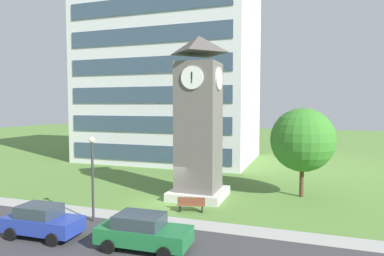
# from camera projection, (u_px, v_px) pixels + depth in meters

# --- Properties ---
(ground_plane) EXTENTS (160.00, 160.00, 0.00)m
(ground_plane) POSITION_uv_depth(u_px,v_px,m) (165.00, 204.00, 23.68)
(ground_plane) COLOR #567F38
(street_asphalt) EXTENTS (120.00, 7.20, 0.01)m
(street_asphalt) POSITION_uv_depth(u_px,v_px,m) (102.00, 247.00, 16.47)
(street_asphalt) COLOR #38383A
(street_asphalt) RESTS_ON ground
(kerb_strip) EXTENTS (120.00, 1.60, 0.01)m
(kerb_strip) POSITION_uv_depth(u_px,v_px,m) (144.00, 218.00, 20.62)
(kerb_strip) COLOR #9E9E99
(kerb_strip) RESTS_ON ground
(office_building) EXTENTS (20.71, 13.96, 25.60)m
(office_building) POSITION_uv_depth(u_px,v_px,m) (171.00, 59.00, 43.03)
(office_building) COLOR silver
(office_building) RESTS_ON ground
(clock_tower) EXTENTS (3.94, 3.94, 11.90)m
(clock_tower) POSITION_uv_depth(u_px,v_px,m) (199.00, 126.00, 24.95)
(clock_tower) COLOR #605B56
(clock_tower) RESTS_ON ground
(park_bench) EXTENTS (1.86, 0.91, 0.88)m
(park_bench) POSITION_uv_depth(u_px,v_px,m) (191.00, 204.00, 21.94)
(park_bench) COLOR brown
(park_bench) RESTS_ON ground
(street_lamp) EXTENTS (0.36, 0.36, 5.04)m
(street_lamp) POSITION_uv_depth(u_px,v_px,m) (92.00, 168.00, 19.87)
(street_lamp) COLOR #333338
(street_lamp) RESTS_ON ground
(tree_by_building) EXTENTS (4.75, 4.75, 6.68)m
(tree_by_building) POSITION_uv_depth(u_px,v_px,m) (302.00, 140.00, 25.26)
(tree_by_building) COLOR #513823
(tree_by_building) RESTS_ON ground
(parked_car_blue) EXTENTS (4.12, 2.00, 1.69)m
(parked_car_blue) POSITION_uv_depth(u_px,v_px,m) (42.00, 221.00, 17.64)
(parked_car_blue) COLOR #23389E
(parked_car_blue) RESTS_ON ground
(parked_car_green) EXTENTS (4.54, 2.15, 1.69)m
(parked_car_green) POSITION_uv_depth(u_px,v_px,m) (143.00, 231.00, 16.17)
(parked_car_green) COLOR #1E6B38
(parked_car_green) RESTS_ON ground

